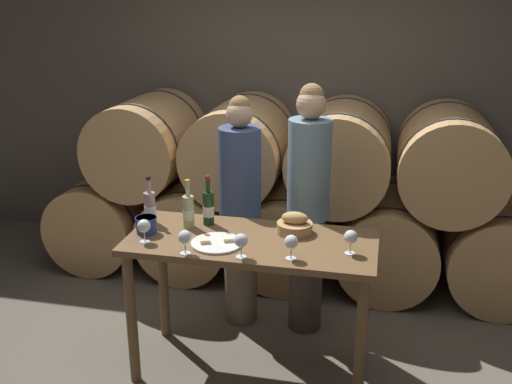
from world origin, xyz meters
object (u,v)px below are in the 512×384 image
(wine_glass_center, at_px, (240,241))
(wine_glass_far_right, at_px, (351,237))
(wine_glass_right, at_px, (291,242))
(wine_glass_left, at_px, (185,238))
(cheese_plate, at_px, (217,243))
(person_right, at_px, (308,208))
(wine_bottle_red, at_px, (208,208))
(tasting_table, at_px, (251,261))
(person_left, at_px, (240,210))
(wine_bottle_white, at_px, (188,211))
(bread_basket, at_px, (295,225))
(blue_crock, at_px, (146,224))
(wine_glass_far_left, at_px, (144,226))
(wine_bottle_rose, at_px, (150,207))

(wine_glass_center, distance_m, wine_glass_far_right, 0.61)
(wine_glass_right, bearing_deg, wine_glass_left, -173.95)
(cheese_plate, relative_size, wine_glass_left, 2.15)
(person_right, bearing_deg, wine_glass_center, -107.39)
(wine_bottle_red, bearing_deg, wine_glass_left, -90.41)
(tasting_table, bearing_deg, wine_glass_right, -37.94)
(wine_glass_left, distance_m, wine_glass_right, 0.59)
(person_left, bearing_deg, wine_bottle_red, -103.67)
(wine_bottle_white, relative_size, bread_basket, 1.43)
(tasting_table, xyz_separation_m, cheese_plate, (-0.18, -0.11, 0.15))
(wine_glass_center, bearing_deg, wine_glass_right, 8.11)
(cheese_plate, bearing_deg, wine_glass_center, -38.09)
(blue_crock, distance_m, wine_glass_far_left, 0.14)
(person_left, height_order, wine_glass_center, person_left)
(wine_glass_right, bearing_deg, wine_glass_center, -171.89)
(person_right, relative_size, blue_crock, 13.24)
(wine_bottle_red, bearing_deg, person_right, 35.90)
(wine_glass_left, height_order, wine_glass_far_right, same)
(wine_bottle_red, bearing_deg, wine_glass_right, -33.28)
(person_left, height_order, wine_glass_left, person_left)
(wine_glass_far_left, bearing_deg, wine_glass_right, -2.58)
(wine_bottle_red, height_order, wine_glass_far_left, wine_bottle_red)
(wine_glass_far_left, bearing_deg, person_right, 41.46)
(person_left, distance_m, blue_crock, 0.76)
(tasting_table, distance_m, wine_glass_left, 0.48)
(wine_bottle_rose, xyz_separation_m, wine_glass_center, (0.67, -0.36, -0.01))
(wine_bottle_white, distance_m, wine_bottle_rose, 0.26)
(wine_glass_right, distance_m, wine_glass_far_right, 0.34)
(bread_basket, height_order, wine_glass_right, wine_glass_right)
(wine_bottle_rose, bearing_deg, wine_glass_center, -28.55)
(bread_basket, xyz_separation_m, wine_glass_far_right, (0.35, -0.22, 0.05))
(person_right, distance_m, wine_bottle_rose, 1.04)
(wine_bottle_rose, relative_size, blue_crock, 2.33)
(wine_bottle_red, xyz_separation_m, wine_bottle_rose, (-0.36, -0.06, -0.01))
(wine_glass_far_left, bearing_deg, wine_bottle_white, 56.62)
(person_right, distance_m, blue_crock, 1.09)
(person_right, xyz_separation_m, wine_glass_far_right, (0.32, -0.65, 0.09))
(wine_glass_center, bearing_deg, wine_glass_far_left, 172.50)
(wine_glass_far_right, bearing_deg, wine_glass_left, -167.47)
(blue_crock, bearing_deg, wine_glass_right, -10.43)
(wine_bottle_red, height_order, blue_crock, wine_bottle_red)
(person_left, distance_m, wine_glass_center, 0.87)
(blue_crock, bearing_deg, wine_bottle_red, 33.48)
(wine_bottle_rose, bearing_deg, wine_glass_far_left, -74.92)
(person_right, height_order, cheese_plate, person_right)
(wine_glass_far_left, relative_size, wine_glass_right, 1.00)
(person_right, distance_m, wine_glass_far_right, 0.74)
(cheese_plate, relative_size, wine_glass_far_left, 2.15)
(person_left, xyz_separation_m, wine_glass_far_left, (-0.38, -0.75, 0.15))
(blue_crock, xyz_separation_m, wine_glass_center, (0.63, -0.21, 0.04))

